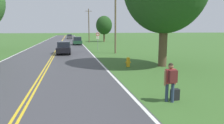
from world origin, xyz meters
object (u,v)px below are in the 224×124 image
object	(u,v)px
car_black_sedan_approaching	(64,48)
hitchhiker_person	(171,78)
tree_behind_sign	(104,25)
traffic_sign	(98,37)
car_dark_grey_suv_mid_far	(70,36)
fire_hydrant	(128,62)
suitcase	(175,95)
car_dark_green_suv_mid_near	(77,41)

from	to	relation	value
car_black_sedan_approaching	hitchhiker_person	bearing A→B (deg)	15.69
tree_behind_sign	traffic_sign	bearing A→B (deg)	-102.47
tree_behind_sign	car_dark_grey_suv_mid_far	bearing A→B (deg)	115.39
hitchhiker_person	fire_hydrant	xyz separation A→B (m)	(0.68, 8.90, -0.67)
suitcase	tree_behind_sign	world-z (taller)	tree_behind_sign
traffic_sign	tree_behind_sign	bearing A→B (deg)	77.53
fire_hydrant	tree_behind_sign	world-z (taller)	tree_behind_sign
hitchhiker_person	fire_hydrant	distance (m)	8.96
hitchhiker_person	car_black_sedan_approaching	distance (m)	20.82
car_dark_green_suv_mid_near	car_dark_grey_suv_mid_far	xyz separation A→B (m)	(-1.52, 30.14, -0.05)
hitchhiker_person	tree_behind_sign	distance (m)	47.42
car_dark_green_suv_mid_near	car_black_sedan_approaching	bearing A→B (deg)	-9.99
suitcase	traffic_sign	xyz separation A→B (m)	(-0.17, 24.41, 1.88)
suitcase	car_dark_green_suv_mid_near	world-z (taller)	car_dark_green_suv_mid_near
car_dark_green_suv_mid_near	car_dark_grey_suv_mid_far	size ratio (longest dim) A/B	1.04
car_dark_grey_suv_mid_far	fire_hydrant	bearing A→B (deg)	5.93
car_black_sedan_approaching	car_dark_grey_suv_mid_far	world-z (taller)	car_black_sedan_approaching
hitchhiker_person	suitcase	size ratio (longest dim) A/B	3.12
suitcase	car_dark_green_suv_mid_near	xyz separation A→B (m)	(-3.04, 36.39, 0.65)
car_black_sedan_approaching	car_dark_green_suv_mid_near	world-z (taller)	car_dark_green_suv_mid_near
hitchhiker_person	car_black_sedan_approaching	size ratio (longest dim) A/B	0.38
hitchhiker_person	car_dark_green_suv_mid_near	bearing A→B (deg)	-0.51
suitcase	fire_hydrant	xyz separation A→B (m)	(0.33, 8.72, 0.18)
traffic_sign	fire_hydrant	bearing A→B (deg)	-88.19
fire_hydrant	car_black_sedan_approaching	bearing A→B (deg)	117.33
fire_hydrant	car_dark_green_suv_mid_near	distance (m)	27.88
car_black_sedan_approaching	fire_hydrant	bearing A→B (deg)	28.71
tree_behind_sign	car_dark_green_suv_mid_near	size ratio (longest dim) A/B	1.64
suitcase	tree_behind_sign	xyz separation A→B (m)	(4.79, 46.83, 4.22)
traffic_sign	tree_behind_sign	world-z (taller)	tree_behind_sign
hitchhiker_person	tree_behind_sign	xyz separation A→B (m)	(5.14, 47.02, 3.37)
hitchhiker_person	suitcase	world-z (taller)	hitchhiker_person
traffic_sign	tree_behind_sign	xyz separation A→B (m)	(4.96, 22.42, 2.33)
hitchhiker_person	tree_behind_sign	world-z (taller)	tree_behind_sign
suitcase	traffic_sign	distance (m)	24.49
traffic_sign	suitcase	bearing A→B (deg)	-89.60
fire_hydrant	tree_behind_sign	distance (m)	38.59
suitcase	car_dark_grey_suv_mid_far	world-z (taller)	car_dark_grey_suv_mid_far
car_dark_green_suv_mid_near	car_dark_grey_suv_mid_far	world-z (taller)	car_dark_green_suv_mid_near
fire_hydrant	hitchhiker_person	bearing A→B (deg)	-94.36
fire_hydrant	car_black_sedan_approaching	world-z (taller)	car_black_sedan_approaching
hitchhiker_person	tree_behind_sign	size ratio (longest dim) A/B	0.26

